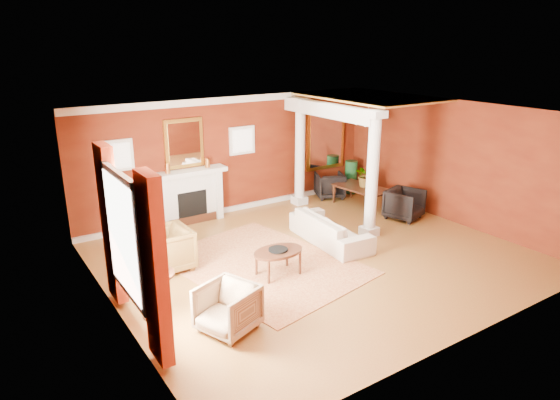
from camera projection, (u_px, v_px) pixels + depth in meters
ground at (317, 257)px, 10.11m from camera, size 8.00×8.00×0.00m
room_shell at (319, 160)px, 9.49m from camera, size 8.04×7.04×2.92m
fireplace at (189, 196)px, 11.87m from camera, size 1.85×0.42×1.29m
overmantel_mirror at (184, 143)px, 11.59m from camera, size 0.95×0.07×1.15m
flank_window_left at (117, 156)px, 10.82m from camera, size 0.70×0.07×0.70m
flank_window_right at (242, 140)px, 12.44m from camera, size 0.70×0.07×0.70m
left_window at (129, 243)px, 7.16m from camera, size 0.21×2.55×2.60m
column_front at (372, 174)px, 10.80m from camera, size 0.36×0.36×2.80m
column_back at (300, 151)px, 12.95m from camera, size 0.36×0.36×2.80m
header_beam at (328, 110)px, 11.70m from camera, size 0.30×3.20×0.32m
amber_ceiling at (369, 97)px, 12.11m from camera, size 2.30×3.40×0.04m
dining_mirror at (326, 139)px, 13.90m from camera, size 1.30×0.07×1.70m
chandelier at (368, 122)px, 12.37m from camera, size 0.60×0.62×0.75m
crown_trim at (232, 100)px, 11.99m from camera, size 8.00×0.08×0.16m
base_trim at (235, 208)px, 12.84m from camera, size 8.00×0.08×0.12m
rug at (263, 264)px, 9.76m from camera, size 3.46×4.22×0.02m
sofa at (330, 224)px, 10.72m from camera, size 0.78×2.16×0.83m
armchair_leopard at (166, 247)px, 9.44m from camera, size 0.84×0.89×0.91m
armchair_stripe at (227, 306)px, 7.47m from camera, size 0.97×1.00×0.81m
coffee_table at (278, 253)px, 9.21m from camera, size 0.98×0.98×0.50m
coffee_book at (277, 245)px, 9.16m from camera, size 0.15×0.10×0.23m
side_table at (152, 253)px, 7.66m from camera, size 0.64×0.64×1.59m
dining_table at (363, 191)px, 13.08m from camera, size 0.70×1.54×0.83m
dining_chair_near at (405, 203)px, 12.16m from camera, size 0.97×0.94×0.81m
dining_chair_far at (330, 184)px, 13.81m from camera, size 0.95×0.93×0.76m
green_urn at (351, 180)px, 14.21m from camera, size 0.40×0.40×0.95m
potted_plant at (366, 166)px, 12.90m from camera, size 0.57×0.63×0.48m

